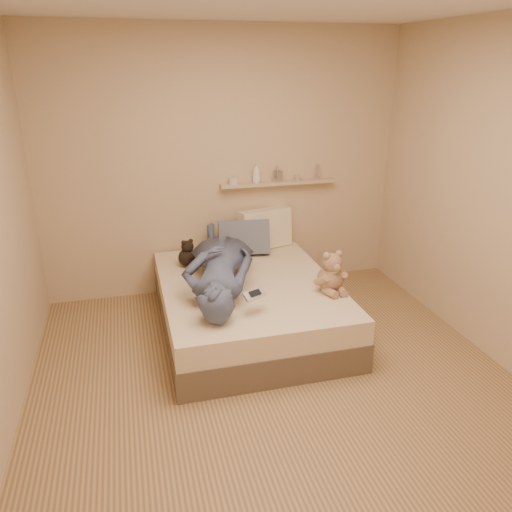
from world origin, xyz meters
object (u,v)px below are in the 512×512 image
object	(u,v)px
wall_shelf	(278,183)
pillow_grey	(244,238)
teddy_bear	(331,275)
dark_plush	(188,255)
pillow_cream	(265,228)
game_console	(255,294)
person	(220,264)
bed	(248,305)

from	to	relation	value
wall_shelf	pillow_grey	bearing A→B (deg)	-152.22
teddy_bear	dark_plush	size ratio (longest dim) A/B	1.35
pillow_cream	pillow_grey	bearing A→B (deg)	-151.48
game_console	pillow_grey	distance (m)	1.29
game_console	dark_plush	size ratio (longest dim) A/B	0.74
teddy_bear	person	xyz separation A→B (m)	(-0.87, 0.38, 0.04)
game_console	person	distance (m)	0.62
pillow_cream	wall_shelf	xyz separation A→B (m)	(0.16, 0.08, 0.45)
pillow_grey	wall_shelf	distance (m)	0.67
pillow_grey	wall_shelf	size ratio (longest dim) A/B	0.42
pillow_cream	pillow_grey	xyz separation A→B (m)	(-0.26, -0.14, -0.03)
bed	teddy_bear	size ratio (longest dim) A/B	5.22
game_console	teddy_bear	bearing A→B (deg)	17.06
person	teddy_bear	bearing A→B (deg)	171.05
pillow_grey	wall_shelf	bearing A→B (deg)	27.78
game_console	person	size ratio (longest dim) A/B	0.12
pillow_cream	dark_plush	bearing A→B (deg)	-158.84
dark_plush	pillow_cream	distance (m)	0.91
pillow_grey	person	distance (m)	0.77
dark_plush	pillow_cream	size ratio (longest dim) A/B	0.49
bed	person	world-z (taller)	person
dark_plush	pillow_cream	bearing A→B (deg)	21.16
game_console	wall_shelf	xyz separation A→B (m)	(0.64, 1.49, 0.49)
dark_plush	wall_shelf	bearing A→B (deg)	22.04
dark_plush	bed	bearing A→B (deg)	-47.64
pillow_grey	bed	bearing A→B (deg)	-101.01
game_console	pillow_grey	xyz separation A→B (m)	(0.23, 1.27, 0.01)
pillow_cream	pillow_grey	distance (m)	0.29
teddy_bear	pillow_cream	xyz separation A→B (m)	(-0.23, 1.19, 0.05)
pillow_cream	pillow_grey	world-z (taller)	pillow_cream
pillow_cream	wall_shelf	distance (m)	0.48
pillow_cream	game_console	bearing A→B (deg)	-108.87
bed	pillow_cream	xyz separation A→B (m)	(0.39, 0.83, 0.43)
game_console	person	bearing A→B (deg)	104.27
game_console	pillow_cream	size ratio (longest dim) A/B	0.36
teddy_bear	person	world-z (taller)	person
teddy_bear	dark_plush	distance (m)	1.39
bed	wall_shelf	size ratio (longest dim) A/B	1.58
bed	dark_plush	size ratio (longest dim) A/B	7.07
teddy_bear	game_console	bearing A→B (deg)	-162.94
game_console	pillow_cream	bearing A→B (deg)	71.13
bed	game_console	bearing A→B (deg)	-98.88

